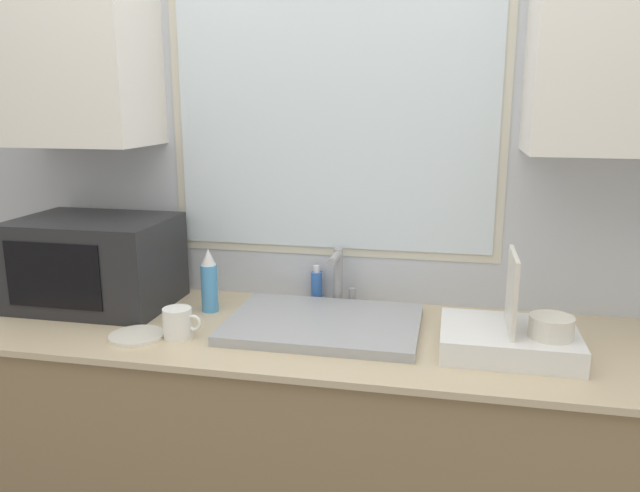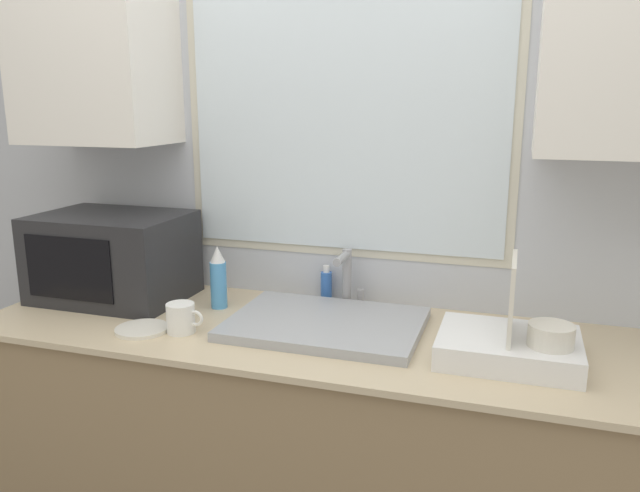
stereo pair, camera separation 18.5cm
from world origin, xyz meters
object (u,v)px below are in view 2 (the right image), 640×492
object	(u,v)px
dish_rack	(512,343)
soap_bottle	(326,285)
faucet	(347,274)
spray_bottle	(218,278)
mug_near_sink	(181,318)
microwave	(113,256)

from	to	relation	value
dish_rack	soap_bottle	bearing A→B (deg)	151.58
dish_rack	soap_bottle	size ratio (longest dim) A/B	2.96
faucet	dish_rack	size ratio (longest dim) A/B	0.52
spray_bottle	soap_bottle	bearing A→B (deg)	29.82
mug_near_sink	dish_rack	bearing A→B (deg)	5.31
spray_bottle	mug_near_sink	size ratio (longest dim) A/B	1.81
dish_rack	soap_bottle	distance (m)	0.73
dish_rack	soap_bottle	xyz separation A→B (m)	(-0.65, 0.35, 0.01)
mug_near_sink	soap_bottle	bearing A→B (deg)	52.98
microwave	spray_bottle	bearing A→B (deg)	2.08
dish_rack	spray_bottle	xyz separation A→B (m)	(-0.98, 0.16, 0.06)
faucet	dish_rack	world-z (taller)	dish_rack
faucet	spray_bottle	xyz separation A→B (m)	(-0.42, -0.15, -0.01)
faucet	dish_rack	bearing A→B (deg)	-28.92
faucet	spray_bottle	size ratio (longest dim) A/B	0.91
microwave	soap_bottle	bearing A→B (deg)	15.41
faucet	mug_near_sink	xyz separation A→B (m)	(-0.42, -0.40, -0.07)
faucet	microwave	xyz separation A→B (m)	(-0.83, -0.16, 0.04)
faucet	spray_bottle	bearing A→B (deg)	-160.47
dish_rack	spray_bottle	size ratio (longest dim) A/B	1.74
dish_rack	spray_bottle	world-z (taller)	dish_rack
soap_bottle	dish_rack	bearing A→B (deg)	-28.42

